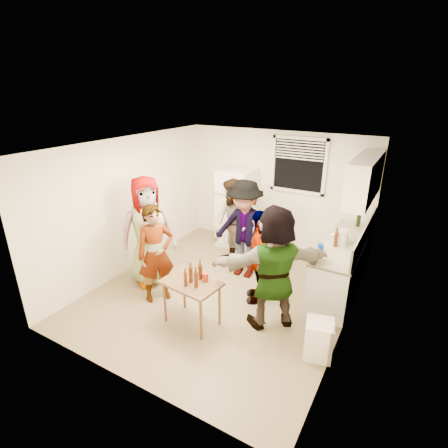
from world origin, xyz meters
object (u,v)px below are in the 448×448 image
Objects in this scene: trash_bin at (318,340)px; guest_back_left at (233,266)px; kettle at (341,242)px; serving_table at (193,322)px; red_cup at (205,281)px; refrigerator at (237,208)px; wine_bottle at (358,226)px; beer_bottle_counter at (335,246)px; blue_cup at (320,251)px; guest_grey at (152,281)px; guest_stripe at (159,298)px; beer_bottle_table at (186,286)px; guest_black at (258,299)px; guest_orange at (271,322)px; guest_back_right at (243,274)px.

guest_back_left is (-2.13, 1.58, -0.25)m from trash_bin.
serving_table is (-1.63, -2.02, -0.90)m from kettle.
refrigerator is at bearing 108.97° from red_cup.
wine_bottle is 1.09m from beer_bottle_counter.
blue_cup is 1.99m from guest_back_left.
red_cup is 1.72m from guest_grey.
trash_bin is 0.32× the size of guest_stripe.
beer_bottle_counter is at bearing 50.23° from beer_bottle_table.
guest_grey is at bearing -102.74° from guest_black.
beer_bottle_table is at bearing -52.17° from guest_black.
guest_back_left is at bearing -6.82° from guest_grey.
guest_orange is at bearing 157.25° from trash_bin.
red_cup is (-1.58, -2.75, -0.20)m from wine_bottle.
guest_back_right is at bearing -56.18° from refrigerator.
serving_table is 1.47m from guest_grey.
guest_back_right is at bearing -154.70° from kettle.
beer_bottle_counter is 0.13× the size of guest_orange.
refrigerator is at bearing 149.09° from blue_cup.
guest_back_left is (0.45, -0.98, -0.85)m from refrigerator.
kettle is at bearing 52.38° from beer_bottle_table.
beer_bottle_counter is 1.99× the size of red_cup.
serving_table is 0.45× the size of guest_orange.
kettle is 0.15× the size of guest_back_left.
refrigerator is at bearing 18.65° from guest_grey.
guest_stripe is (-2.29, -1.24, -0.90)m from blue_cup.
guest_stripe is 0.93× the size of guest_back_left.
blue_cup is 2.17m from beer_bottle_table.
guest_back_left is at bearing -156.24° from guest_black.
guest_black is at bearing 146.89° from trash_bin.
blue_cup reaches higher than guest_black.
wine_bottle is 3.48m from serving_table.
red_cup is at bearing -175.89° from trash_bin.
serving_table reaches higher than guest_back_left.
kettle reaches higher than guest_stripe.
serving_table is at bearing -91.08° from guest_back_right.
guest_orange is (1.02, 0.59, 0.00)m from serving_table.
serving_table is (-1.82, -0.26, -0.25)m from trash_bin.
refrigerator is at bearing 135.21° from trash_bin.
guest_orange is at bearing -107.26° from wine_bottle.
refrigerator reaches higher than trash_bin.
guest_black is (1.35, -1.76, -0.85)m from refrigerator.
trash_bin is 2.67m from guest_back_left.
beer_bottle_table reaches higher than guest_grey.
beer_bottle_table reaches higher than guest_back_right.
beer_bottle_counter is 1.69m from trash_bin.
guest_stripe is at bearing -131.67° from kettle.
beer_bottle_table is at bearing -52.51° from guest_back_left.
blue_cup is 0.07× the size of guest_orange.
beer_bottle_table is (0.76, -2.93, -0.15)m from refrigerator.
beer_bottle_table is 2.10m from guest_back_left.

